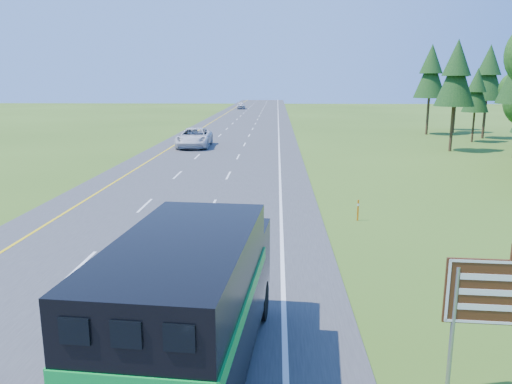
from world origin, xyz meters
TOP-DOWN VIEW (x-y plane):
  - road at (0.00, 50.00)m, footprint 15.00×260.00m
  - lane_markings at (0.00, 50.00)m, footprint 11.15×260.00m
  - horse_truck at (3.51, 3.95)m, footprint 3.17×8.24m
  - white_suv at (-3.15, 44.68)m, footprint 3.39×7.03m
  - far_car at (-3.60, 118.00)m, footprint 2.43×5.20m
  - exit_sign at (9.79, 3.96)m, footprint 1.99×0.20m
  - delineator at (9.19, 17.60)m, footprint 0.08×0.05m

SIDE VIEW (x-z plane):
  - road at x=0.00m, z-range 0.00..0.04m
  - lane_markings at x=0.00m, z-range 0.04..0.05m
  - delineator at x=9.19m, z-range 0.04..1.06m
  - far_car at x=-3.60m, z-range 0.04..1.76m
  - white_suv at x=-3.15m, z-range 0.04..1.97m
  - horse_truck at x=3.51m, z-range 0.16..3.73m
  - exit_sign at x=9.79m, z-range 0.50..3.89m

